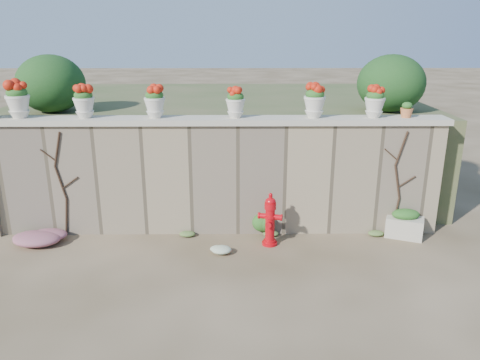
{
  "coord_description": "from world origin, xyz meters",
  "views": [
    {
      "loc": [
        0.38,
        -6.19,
        3.55
      ],
      "look_at": [
        0.45,
        1.4,
        1.1
      ],
      "focal_mm": 35.0,
      "sensor_mm": 36.0,
      "label": 1
    }
  ],
  "objects_px": {
    "fire_hydrant": "(270,219)",
    "terracotta_pot": "(407,111)",
    "planter_box": "(405,224)",
    "urn_pot_0": "(18,100)"
  },
  "relations": [
    {
      "from": "fire_hydrant",
      "to": "terracotta_pot",
      "type": "xyz_separation_m",
      "value": [
        2.36,
        0.64,
        1.75
      ]
    },
    {
      "from": "fire_hydrant",
      "to": "planter_box",
      "type": "height_order",
      "value": "fire_hydrant"
    },
    {
      "from": "fire_hydrant",
      "to": "urn_pot_0",
      "type": "bearing_deg",
      "value": -173.66
    },
    {
      "from": "planter_box",
      "to": "urn_pot_0",
      "type": "relative_size",
      "value": 1.16
    },
    {
      "from": "planter_box",
      "to": "terracotta_pot",
      "type": "distance_m",
      "value": 2.01
    },
    {
      "from": "fire_hydrant",
      "to": "terracotta_pot",
      "type": "height_order",
      "value": "terracotta_pot"
    },
    {
      "from": "fire_hydrant",
      "to": "urn_pot_0",
      "type": "xyz_separation_m",
      "value": [
        -4.28,
        0.64,
        1.94
      ]
    },
    {
      "from": "fire_hydrant",
      "to": "urn_pot_0",
      "type": "height_order",
      "value": "urn_pot_0"
    },
    {
      "from": "urn_pot_0",
      "to": "terracotta_pot",
      "type": "xyz_separation_m",
      "value": [
        6.65,
        -0.0,
        -0.19
      ]
    },
    {
      "from": "urn_pot_0",
      "to": "terracotta_pot",
      "type": "bearing_deg",
      "value": -0.0
    }
  ]
}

